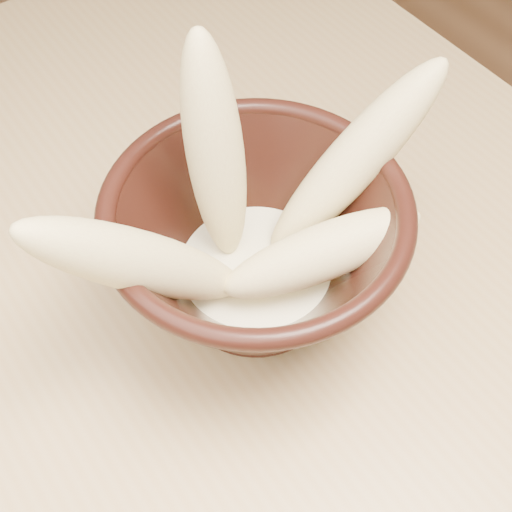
{
  "coord_description": "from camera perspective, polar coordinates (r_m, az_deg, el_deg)",
  "views": [
    {
      "loc": [
        0.02,
        -0.41,
        1.27
      ],
      "look_at": [
        0.21,
        -0.14,
        0.81
      ],
      "focal_mm": 50.0,
      "sensor_mm": 36.0,
      "label": 1
    }
  ],
  "objects": [
    {
      "name": "banana_left",
      "position": [
        0.5,
        -9.12,
        -0.48
      ],
      "size": [
        0.18,
        0.07,
        0.18
      ],
      "primitive_type": "ellipsoid",
      "rotation": [
        0.77,
        0.0,
        -1.74
      ],
      "color": "#D5BB7D",
      "rests_on": "bowl"
    },
    {
      "name": "banana_right",
      "position": [
        0.56,
        7.88,
        7.59
      ],
      "size": [
        0.18,
        0.06,
        0.17
      ],
      "primitive_type": "ellipsoid",
      "rotation": [
        0.8,
        0.0,
        1.47
      ],
      "color": "#D5BB7D",
      "rests_on": "bowl"
    },
    {
      "name": "banana_upright",
      "position": [
        0.53,
        -3.3,
        8.28
      ],
      "size": [
        0.06,
        0.1,
        0.2
      ],
      "primitive_type": "ellipsoid",
      "rotation": [
        0.24,
        0.0,
        2.9
      ],
      "color": "#D5BB7D",
      "rests_on": "bowl"
    },
    {
      "name": "milk_puddle",
      "position": [
        0.58,
        0.0,
        -1.21
      ],
      "size": [
        0.13,
        0.13,
        0.02
      ],
      "primitive_type": "cylinder",
      "color": "#F5EFC5",
      "rests_on": "bowl"
    },
    {
      "name": "bowl",
      "position": [
        0.56,
        -0.0,
        0.67
      ],
      "size": [
        0.23,
        0.23,
        0.13
      ],
      "rotation": [
        0.0,
        0.0,
        -0.41
      ],
      "color": "black",
      "rests_on": "table"
    },
    {
      "name": "banana_across",
      "position": [
        0.54,
        5.29,
        0.28
      ],
      "size": [
        0.17,
        0.09,
        0.08
      ],
      "primitive_type": "ellipsoid",
      "rotation": [
        1.35,
        0.0,
        1.26
      ],
      "color": "#D5BB7D",
      "rests_on": "bowl"
    }
  ]
}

